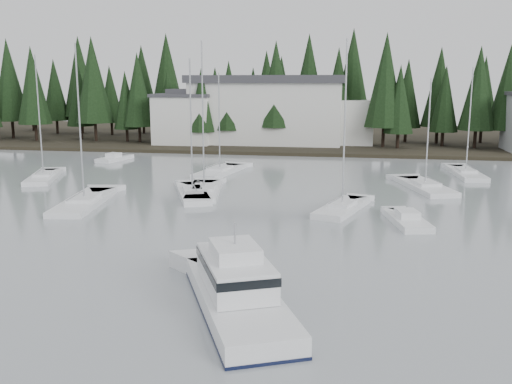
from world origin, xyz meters
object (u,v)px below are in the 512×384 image
sailboat_2 (466,175)px  sailboat_10 (204,193)px  runabout_3 (114,160)px  sailboat_12 (193,195)px  runabout_1 (407,222)px  house_west (184,118)px  cabin_cruiser_center (237,294)px  sailboat_6 (425,188)px  sailboat_7 (44,179)px  harbor_inn (280,111)px  sailboat_11 (342,209)px  sailboat_0 (85,204)px  sailboat_5 (220,173)px

sailboat_2 → sailboat_10: size_ratio=0.86×
runabout_3 → sailboat_12: bearing=-129.6°
sailboat_2 → sailboat_10: sailboat_10 is taller
sailboat_2 → runabout_1: 25.51m
sailboat_10 → house_west: bearing=9.6°
sailboat_10 → sailboat_12: (-0.78, -1.30, -0.01)m
cabin_cruiser_center → sailboat_6: size_ratio=1.01×
sailboat_6 → sailboat_7: 40.45m
house_west → harbor_inn: harbor_inn is taller
cabin_cruiser_center → sailboat_11: bearing=-35.6°
sailboat_7 → runabout_1: size_ratio=2.07×
sailboat_2 → sailboat_0: bearing=117.9°
sailboat_12 → runabout_1: sailboat_12 is taller
cabin_cruiser_center → sailboat_7: bearing=17.7°
house_west → sailboat_0: (4.15, -43.92, -4.59)m
house_west → sailboat_0: size_ratio=0.67×
sailboat_12 → runabout_3: size_ratio=2.26×
sailboat_7 → runabout_3: bearing=-24.3°
sailboat_5 → sailboat_7: 19.44m
harbor_inn → sailboat_5: (-3.18, -28.79, -5.72)m
cabin_cruiser_center → runabout_1: bearing=-51.3°
sailboat_12 → sailboat_7: bearing=50.3°
sailboat_12 → runabout_3: (-17.06, 21.16, 0.06)m
harbor_inn → cabin_cruiser_center: size_ratio=2.56×
harbor_inn → sailboat_10: (-1.88, -40.71, -5.70)m
runabout_3 → harbor_inn: bearing=-31.9°
sailboat_0 → sailboat_2: 41.88m
cabin_cruiser_center → runabout_1: size_ratio=1.72×
sailboat_10 → runabout_3: 26.70m
sailboat_0 → sailboat_12: 9.77m
house_west → sailboat_10: (13.17, -37.37, -4.58)m
cabin_cruiser_center → sailboat_11: size_ratio=0.80×
sailboat_7 → sailboat_6: bearing=-106.8°
house_west → sailboat_12: (12.38, -38.66, -4.58)m
harbor_inn → sailboat_11: bearing=-76.1°
cabin_cruiser_center → runabout_3: size_ratio=1.99×
sailboat_7 → runabout_1: bearing=-128.2°
house_west → cabin_cruiser_center: 67.94m
sailboat_5 → sailboat_11: (14.49, -17.00, 0.04)m
sailboat_12 → runabout_1: 20.27m
sailboat_5 → sailboat_6: bearing=-95.0°
sailboat_12 → runabout_3: bearing=17.1°
cabin_cruiser_center → sailboat_7: size_ratio=0.83×
harbor_inn → sailboat_11: 47.50m
sailboat_10 → runabout_3: (-17.84, 19.86, 0.05)m
sailboat_2 → sailboat_12: 32.11m
sailboat_6 → sailboat_10: bearing=90.0°
sailboat_12 → runabout_3: sailboat_12 is taller
harbor_inn → sailboat_12: sailboat_12 is taller
house_west → harbor_inn: size_ratio=0.32×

